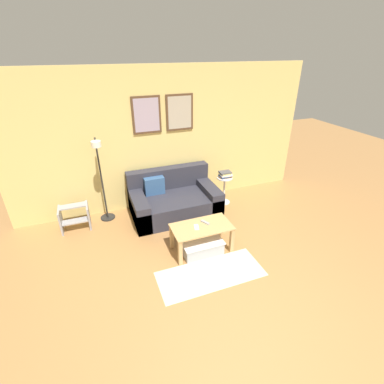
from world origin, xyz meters
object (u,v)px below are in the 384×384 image
couch (174,200)px  coffee_table (202,231)px  storage_bin (201,245)px  floor_lamp (101,177)px  remote_control (205,222)px  cell_phone (196,227)px  side_table (224,188)px  step_stool (75,217)px  book_stack (225,174)px

couch → coffee_table: (0.07, -1.18, 0.08)m
storage_bin → floor_lamp: bearing=132.5°
storage_bin → remote_control: size_ratio=4.11×
remote_control → cell_phone: bearing=174.5°
side_table → remote_control: bearing=-128.5°
side_table → step_stool: bearing=177.8°
book_stack → cell_phone: (-1.07, -1.20, -0.18)m
floor_lamp → side_table: 2.31m
storage_bin → remote_control: (0.11, 0.09, 0.33)m
couch → coffee_table: size_ratio=1.74×
storage_bin → cell_phone: size_ratio=4.40×
book_stack → cell_phone: book_stack is taller
coffee_table → remote_control: (0.08, 0.07, 0.10)m
storage_bin → book_stack: book_stack is taller
side_table → cell_phone: (-1.06, -1.19, 0.11)m
coffee_table → remote_control: bearing=38.2°
side_table → cell_phone: size_ratio=3.94×
cell_phone → book_stack: bearing=62.5°
floor_lamp → step_stool: size_ratio=3.21×
side_table → floor_lamp: bearing=176.6°
couch → cell_phone: size_ratio=11.16×
side_table → step_stool: 2.78m
floor_lamp → cell_phone: floor_lamp is taller
cell_phone → coffee_table: bearing=13.5°
cell_phone → storage_bin: bearing=-8.2°
coffee_table → step_stool: bearing=144.0°
coffee_table → side_table: side_table is taller
couch → coffee_table: bearing=-86.7°
couch → step_stool: couch is taller
step_stool → cell_phone: bearing=-37.3°
couch → cell_phone: 1.19m
couch → book_stack: size_ratio=6.34×
couch → side_table: bearing=0.7°
coffee_table → floor_lamp: (-1.26, 1.33, 0.54)m
coffee_table → cell_phone: (-0.08, 0.00, 0.09)m
couch → step_stool: 1.73m
couch → storage_bin: 1.22m
floor_lamp → storage_bin: bearing=-47.5°
remote_control → floor_lamp: bearing=110.2°
cell_phone → step_stool: bearing=157.1°
side_table → couch: bearing=-179.3°
side_table → remote_control: size_ratio=3.67×
floor_lamp → cell_phone: bearing=-48.4°
coffee_table → floor_lamp: bearing=133.5°
storage_bin → cell_phone: bearing=157.4°
step_stool → couch: bearing=-4.0°
coffee_table → storage_bin: bearing=-132.1°
side_table → book_stack: book_stack is taller
couch → book_stack: bearing=0.9°
couch → step_stool: (-1.73, 0.12, -0.04)m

